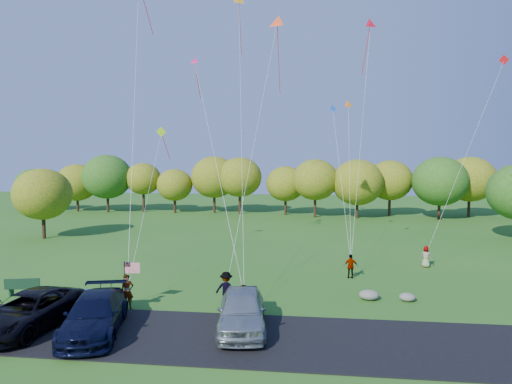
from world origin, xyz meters
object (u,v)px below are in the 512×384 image
flyer_b (244,299)px  trash_barrel (87,298)px  minivan_navy (95,315)px  minivan_silver (242,310)px  flyer_d (351,266)px  minivan_dark (29,311)px  flyer_c (226,289)px  flyer_a (127,292)px  park_bench (23,287)px  flyer_e (426,257)px

flyer_b → trash_barrel: (-8.78, 0.24, -0.34)m
minivan_navy → flyer_b: minivan_navy is taller
minivan_navy → minivan_silver: (6.72, 1.21, 0.07)m
flyer_d → minivan_silver: bearing=58.4°
minivan_dark → flyer_c: (8.72, 4.43, 0.04)m
flyer_c → flyer_d: size_ratio=1.18×
minivan_dark → minivan_navy: 3.37m
minivan_navy → trash_barrel: minivan_navy is taller
flyer_a → park_bench: 7.04m
minivan_silver → trash_barrel: (-9.00, 2.52, -0.57)m
minivan_dark → flyer_a: bearing=49.1°
flyer_b → trash_barrel: flyer_b is taller
flyer_e → minivan_dark: bearing=54.9°
flyer_d → flyer_b: bearing=50.4°
minivan_dark → trash_barrel: minivan_dark is taller
flyer_c → park_bench: bearing=2.5°
flyer_d → flyer_e: flyer_d is taller
minivan_navy → flyer_e: minivan_navy is taller
flyer_d → flyer_a: bearing=30.7°
flyer_a → flyer_b: (6.37, 0.00, -0.18)m
flyer_a → flyer_e: bearing=-3.8°
park_bench → trash_barrel: size_ratio=2.30×
minivan_silver → flyer_d: minivan_silver is taller
flyer_c → minivan_dark: bearing=30.5°
minivan_dark → flyer_c: size_ratio=3.21×
minivan_silver → park_bench: (-13.50, 3.60, -0.41)m
minivan_dark → flyer_d: 19.43m
flyer_b → flyer_d: flyer_d is taller
flyer_e → flyer_b: bearing=64.4°
minivan_silver → flyer_e: (11.70, 13.59, -0.20)m
flyer_e → minivan_navy: bearing=59.7°
minivan_silver → minivan_dark: bearing=178.7°
park_bench → trash_barrel: bearing=-26.2°
flyer_d → park_bench: (-19.43, -6.33, -0.22)m
minivan_dark → flyer_a: (3.50, 3.35, 0.03)m
flyer_a → trash_barrel: size_ratio=2.21×
trash_barrel → minivan_navy: bearing=-58.6°
minivan_dark → trash_barrel: (1.09, 3.59, -0.49)m
minivan_dark → flyer_e: bearing=39.2°
minivan_dark → flyer_a: flyer_a is taller
flyer_d → minivan_dark: bearing=33.7°
minivan_navy → flyer_b: size_ratio=3.89×
minivan_dark → flyer_b: size_ratio=4.01×
minivan_dark → minivan_silver: 10.15m
flyer_a → flyer_c: size_ratio=0.99×
flyer_b → park_bench: bearing=177.7°
minivan_navy → flyer_c: flyer_c is taller
minivan_silver → flyer_a: 6.97m
flyer_a → flyer_b: size_ratio=1.23×
flyer_b → flyer_d: 9.82m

